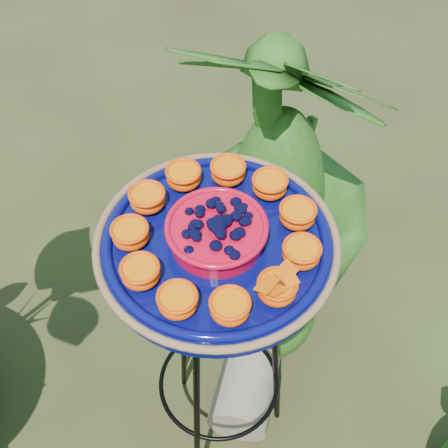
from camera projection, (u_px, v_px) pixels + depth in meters
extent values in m
torus|color=black|center=(217.00, 257.00, 1.21)|extent=(0.26, 0.26, 0.02)
torus|color=black|center=(219.00, 382.00, 1.65)|extent=(0.33, 0.33, 0.01)
cylinder|color=black|center=(184.00, 320.00, 1.62)|extent=(0.02, 0.09, 0.87)
cylinder|color=black|center=(197.00, 411.00, 1.46)|extent=(0.08, 0.06, 0.87)
cylinder|color=black|center=(275.00, 351.00, 1.56)|extent=(0.08, 0.05, 0.87)
cylinder|color=#06094F|center=(217.00, 247.00, 1.18)|extent=(0.46, 0.46, 0.04)
torus|color=#8D623F|center=(217.00, 242.00, 1.17)|extent=(0.47, 0.47, 0.02)
torus|color=#06094F|center=(217.00, 240.00, 1.17)|extent=(0.43, 0.43, 0.02)
cylinder|color=red|center=(217.00, 234.00, 1.15)|extent=(0.18, 0.18, 0.04)
torus|color=red|center=(217.00, 226.00, 1.13)|extent=(0.19, 0.19, 0.01)
ellipsoid|color=black|center=(217.00, 224.00, 1.13)|extent=(0.15, 0.15, 0.03)
ellipsoid|color=#E94B02|center=(270.00, 187.00, 1.23)|extent=(0.07, 0.07, 0.03)
cylinder|color=#FF9105|center=(270.00, 181.00, 1.22)|extent=(0.06, 0.06, 0.01)
ellipsoid|color=#E94B02|center=(228.00, 173.00, 1.25)|extent=(0.07, 0.07, 0.03)
cylinder|color=#FF9105|center=(228.00, 167.00, 1.24)|extent=(0.06, 0.06, 0.01)
ellipsoid|color=#E94B02|center=(184.00, 178.00, 1.25)|extent=(0.07, 0.07, 0.03)
cylinder|color=#FF9105|center=(183.00, 172.00, 1.23)|extent=(0.06, 0.06, 0.01)
ellipsoid|color=#E94B02|center=(148.00, 200.00, 1.21)|extent=(0.07, 0.07, 0.03)
cylinder|color=#FF9105|center=(147.00, 195.00, 1.19)|extent=(0.06, 0.06, 0.01)
ellipsoid|color=#E94B02|center=(131.00, 236.00, 1.15)|extent=(0.07, 0.07, 0.03)
cylinder|color=#FF9105|center=(130.00, 230.00, 1.14)|extent=(0.06, 0.06, 0.01)
ellipsoid|color=#E94B02|center=(141.00, 274.00, 1.10)|extent=(0.07, 0.07, 0.03)
cylinder|color=#FF9105|center=(140.00, 269.00, 1.09)|extent=(0.06, 0.06, 0.01)
ellipsoid|color=#E94B02|center=(178.00, 303.00, 1.06)|extent=(0.07, 0.07, 0.03)
cylinder|color=#FF9105|center=(177.00, 297.00, 1.05)|extent=(0.06, 0.06, 0.01)
ellipsoid|color=#E94B02|center=(230.00, 309.00, 1.06)|extent=(0.07, 0.07, 0.03)
cylinder|color=#FF9105|center=(230.00, 304.00, 1.04)|extent=(0.06, 0.06, 0.01)
ellipsoid|color=#E94B02|center=(277.00, 290.00, 1.08)|extent=(0.07, 0.07, 0.03)
cylinder|color=#FF9105|center=(277.00, 285.00, 1.07)|extent=(0.06, 0.06, 0.01)
ellipsoid|color=#E94B02|center=(301.00, 255.00, 1.13)|extent=(0.07, 0.07, 0.03)
cylinder|color=#FF9105|center=(302.00, 249.00, 1.11)|extent=(0.06, 0.06, 0.01)
ellipsoid|color=#E94B02|center=(297.00, 216.00, 1.18)|extent=(0.07, 0.07, 0.03)
cylinder|color=#FF9105|center=(298.00, 210.00, 1.17)|extent=(0.06, 0.06, 0.01)
cylinder|color=black|center=(278.00, 281.00, 1.06)|extent=(0.01, 0.03, 0.00)
cube|color=#FF5A05|center=(267.00, 284.00, 1.05)|extent=(0.05, 0.04, 0.01)
cube|color=#FF5A05|center=(286.00, 271.00, 1.06)|extent=(0.05, 0.04, 0.01)
cylinder|color=gray|center=(254.00, 349.00, 1.95)|extent=(0.51, 0.46, 0.17)
imported|color=#204813|center=(278.00, 181.00, 1.80)|extent=(0.80, 0.80, 1.05)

